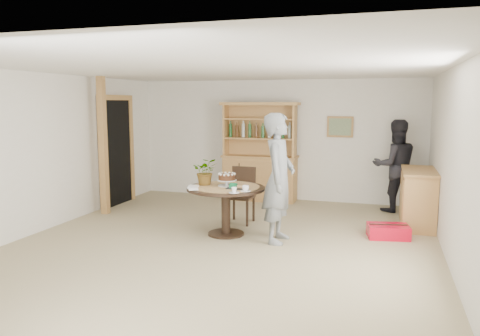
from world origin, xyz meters
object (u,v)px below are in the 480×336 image
at_px(red_suitcase, 388,231).
at_px(hutch, 260,167).
at_px(dining_chair, 242,191).
at_px(adult_person, 395,166).
at_px(sideboard, 418,198).
at_px(dining_table, 226,196).
at_px(teen_boy, 279,178).

bearing_deg(red_suitcase, hutch, 130.34).
distance_m(dining_chair, adult_person, 3.00).
relative_size(sideboard, dining_table, 1.05).
height_order(adult_person, red_suitcase, adult_person).
bearing_deg(dining_chair, sideboard, 13.79).
bearing_deg(red_suitcase, teen_boy, -166.86).
height_order(hutch, adult_person, hutch).
bearing_deg(sideboard, red_suitcase, -117.72).
height_order(teen_boy, adult_person, teen_boy).
bearing_deg(dining_chair, adult_person, 34.54).
bearing_deg(sideboard, adult_person, 110.06).
height_order(dining_chair, teen_boy, teen_boy).
xyz_separation_m(teen_boy, adult_person, (1.65, 2.55, -0.08)).
bearing_deg(teen_boy, dining_table, 83.96).
xyz_separation_m(dining_table, red_suitcase, (2.40, 0.57, -0.50)).
distance_m(adult_person, red_suitcase, 2.03).
xyz_separation_m(sideboard, red_suitcase, (-0.46, -0.88, -0.37)).
xyz_separation_m(hutch, red_suitcase, (2.58, -2.12, -0.59)).
bearing_deg(hutch, dining_table, -86.27).
xyz_separation_m(hutch, sideboard, (3.04, -1.24, -0.22)).
bearing_deg(teen_boy, red_suitcase, -65.98).
relative_size(dining_chair, red_suitcase, 1.43).
distance_m(dining_table, red_suitcase, 2.52).
distance_m(sideboard, adult_person, 1.13).
bearing_deg(hutch, adult_person, -5.15).
relative_size(hutch, dining_chair, 2.16).
height_order(sideboard, dining_table, sideboard).
bearing_deg(dining_table, adult_person, 44.43).
height_order(dining_table, dining_chair, dining_chair).
relative_size(sideboard, adult_person, 0.73).
height_order(dining_table, adult_person, adult_person).
bearing_deg(red_suitcase, dining_chair, 163.62).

